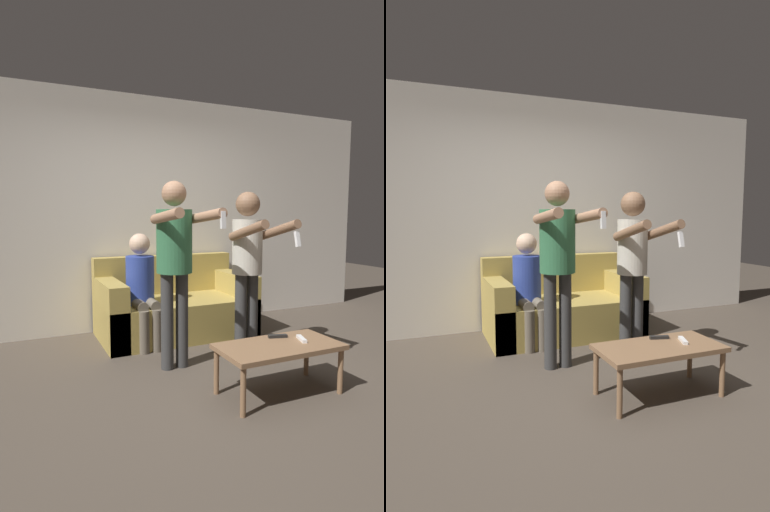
% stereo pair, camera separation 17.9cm
% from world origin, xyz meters
% --- Properties ---
extents(ground_plane, '(14.00, 14.00, 0.00)m').
position_xyz_m(ground_plane, '(0.00, 0.00, 0.00)').
color(ground_plane, '#4C4238').
extents(wall_back, '(6.40, 0.06, 2.70)m').
position_xyz_m(wall_back, '(0.00, 2.02, 1.35)').
color(wall_back, silver).
rests_on(wall_back, ground_plane).
extents(couch, '(1.67, 0.88, 0.86)m').
position_xyz_m(couch, '(0.22, 1.55, 0.29)').
color(couch, '#AD9347').
rests_on(couch, ground_plane).
extents(person_standing_left, '(0.43, 0.72, 1.63)m').
position_xyz_m(person_standing_left, '(-0.15, 0.60, 1.02)').
color(person_standing_left, '#383838').
rests_on(person_standing_left, ground_plane).
extents(person_standing_right, '(0.40, 0.69, 1.55)m').
position_xyz_m(person_standing_right, '(0.58, 0.60, 0.96)').
color(person_standing_right, '#383838').
rests_on(person_standing_right, ground_plane).
extents(person_seated, '(0.29, 0.52, 1.15)m').
position_xyz_m(person_seated, '(-0.22, 1.34, 0.63)').
color(person_seated, '#6B6051').
rests_on(person_seated, ground_plane).
extents(coffee_table, '(0.93, 0.46, 0.38)m').
position_xyz_m(coffee_table, '(0.37, -0.17, 0.34)').
color(coffee_table, '#846042').
rests_on(coffee_table, ground_plane).
extents(remote_near, '(0.09, 0.15, 0.02)m').
position_xyz_m(remote_near, '(0.58, -0.17, 0.39)').
color(remote_near, white).
rests_on(remote_near, coffee_table).
extents(remote_far, '(0.15, 0.08, 0.02)m').
position_xyz_m(remote_far, '(0.46, -0.04, 0.39)').
color(remote_far, black).
rests_on(remote_far, coffee_table).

